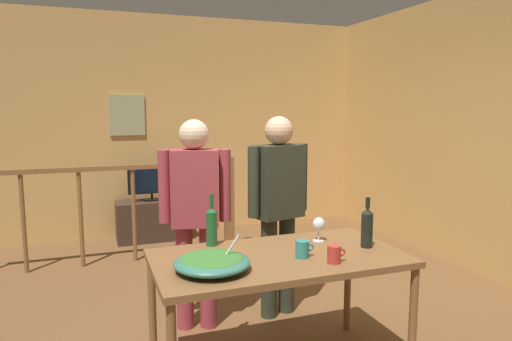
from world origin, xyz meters
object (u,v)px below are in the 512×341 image
Objects in this scene: wine_bottle_dark at (367,227)px; mug_teal at (302,249)px; stair_railing at (151,199)px; salad_bowl at (212,262)px; wine_bottle_green at (212,225)px; tv_console at (153,220)px; person_standing_left at (195,209)px; flat_screen_tv at (152,181)px; framed_picture at (127,115)px; person_standing_right at (278,200)px; wine_glass at (319,225)px; mug_red at (334,254)px; serving_table at (278,266)px.

wine_bottle_dark is 2.76× the size of mug_teal.
wine_bottle_dark is at bearing -68.20° from stair_railing.
salad_bowl is 0.48m from wine_bottle_green.
person_standing_left reaches higher than tv_console.
mug_teal is (0.45, -3.41, 0.07)m from flat_screen_tv.
flat_screen_tv is 2.98m from wine_bottle_green.
salad_bowl reaches higher than mug_teal.
framed_picture reaches higher than mug_teal.
person_standing_right is at bearing -165.84° from person_standing_left.
flat_screen_tv reaches higher than tv_console.
wine_glass is at bearing -74.58° from framed_picture.
wine_bottle_dark is at bearing 29.42° from mug_red.
wine_glass is 0.50× the size of wine_bottle_dark.
person_standing_right reaches higher than wine_bottle_dark.
stair_railing is 2.61m from serving_table.
stair_railing is 1.74× the size of person_standing_right.
wine_bottle_green reaches higher than wine_glass.
flat_screen_tv is 3.22m from wine_glass.
wine_bottle_green is at bearing 167.55° from wine_glass.
wine_bottle_green is at bearing -85.71° from framed_picture.
person_standing_left is at bearing 90.46° from wine_bottle_green.
stair_railing is 0.90m from tv_console.
framed_picture reaches higher than stair_railing.
mug_red is (0.13, -0.15, -0.00)m from mug_teal.
flat_screen_tv reaches higher than mug_red.
person_standing_left is at bearing 119.38° from mug_red.
wine_glass is (0.71, -3.13, 0.13)m from flat_screen_tv.
flat_screen_tv is at bearing 88.03° from salad_bowl.
flat_screen_tv is 2.52m from person_standing_left.
wine_bottle_green is at bearing 134.64° from serving_table.
tv_console is (0.25, -0.29, -1.33)m from framed_picture.
wine_glass is 0.63m from person_standing_right.
tv_console is 5.45× the size of wine_glass.
tv_console is at bearing 82.23° from stair_railing.
framed_picture is 3.79m from serving_table.
person_standing_right is (0.09, 1.05, 0.12)m from mug_red.
person_standing_right is at bearing -72.02° from framed_picture.
wine_glass is (0.95, -3.46, -0.69)m from framed_picture.
person_standing_left is (-0.46, 0.90, 0.10)m from mug_teal.
mug_red is (0.59, -3.56, 0.07)m from flat_screen_tv.
salad_bowl is 1.30× the size of wine_bottle_dark.
tv_console is 1.52× the size of flat_screen_tv.
serving_table is (0.34, -3.32, -0.05)m from flat_screen_tv.
mug_teal reaches higher than serving_table.
stair_railing is at bearing 101.89° from mug_teal.
framed_picture reaches higher than serving_table.
framed_picture is 0.32× the size of person_standing_right.
wine_bottle_green is at bearing 104.62° from person_standing_left.
wine_glass is at bearing -12.45° from wine_bottle_green.
mug_red is at bearing -80.71° from tv_console.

